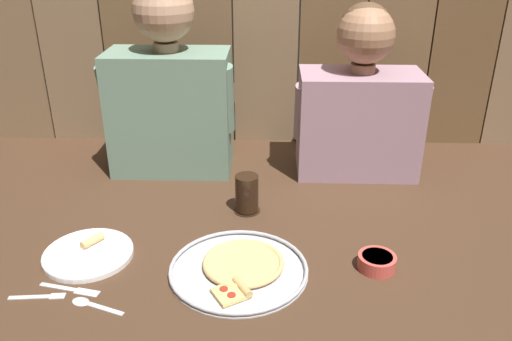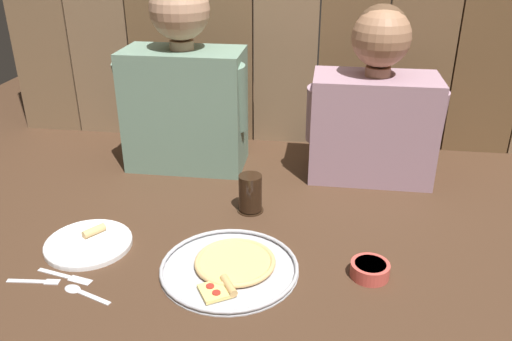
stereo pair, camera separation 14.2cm
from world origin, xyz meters
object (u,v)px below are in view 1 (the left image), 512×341
Objects in this scene: dinner_plate at (88,253)px; diner_left at (169,86)px; dipping_bowl at (377,261)px; diner_right at (360,101)px; pizza_tray at (240,268)px; drinking_glass at (247,194)px.

diner_left is (0.13, 0.56, 0.29)m from dinner_plate.
dipping_bowl is 0.17× the size of diner_right.
drinking_glass reaches higher than pizza_tray.
dinner_plate is 0.64m from diner_left.
diner_left reaches higher than diner_right.
diner_right is at bearing 35.94° from dinner_plate.
drinking_glass is at bearing -140.19° from diner_right.
diner_right reaches higher than drinking_glass.
dinner_plate reaches higher than pizza_tray.
diner_left is (-0.27, 0.61, 0.29)m from pizza_tray.
dipping_bowl is (0.75, -0.03, 0.01)m from dinner_plate.
dipping_bowl is at bearing -43.65° from diner_left.
diner_left reaches higher than drinking_glass.
diner_right is (0.64, -0.00, -0.04)m from diner_left.
dinner_plate is at bearing 177.84° from dipping_bowl.
pizza_tray is 2.97× the size of drinking_glass.
diner_right is (0.77, 0.56, 0.24)m from dinner_plate.
diner_left reaches higher than dinner_plate.
diner_left is 0.64m from diner_right.
diner_right is (0.37, 0.61, 0.24)m from pizza_tray.
dinner_plate is 0.75m from dipping_bowl.
diner_left is at bearing 131.87° from drinking_glass.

